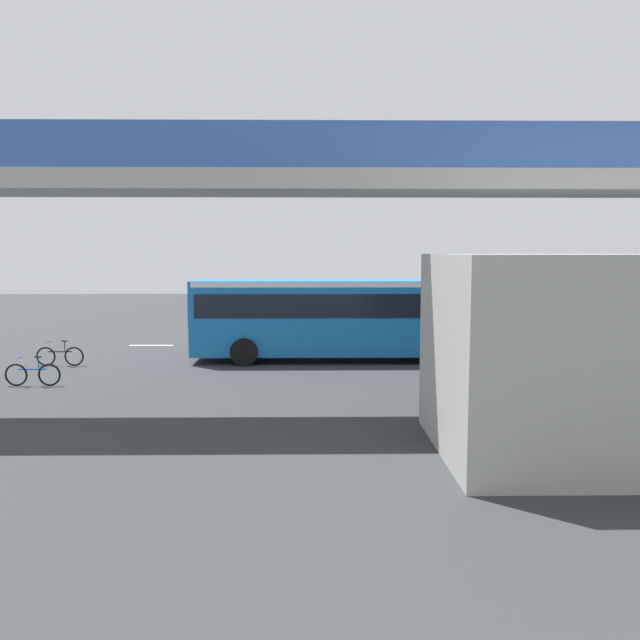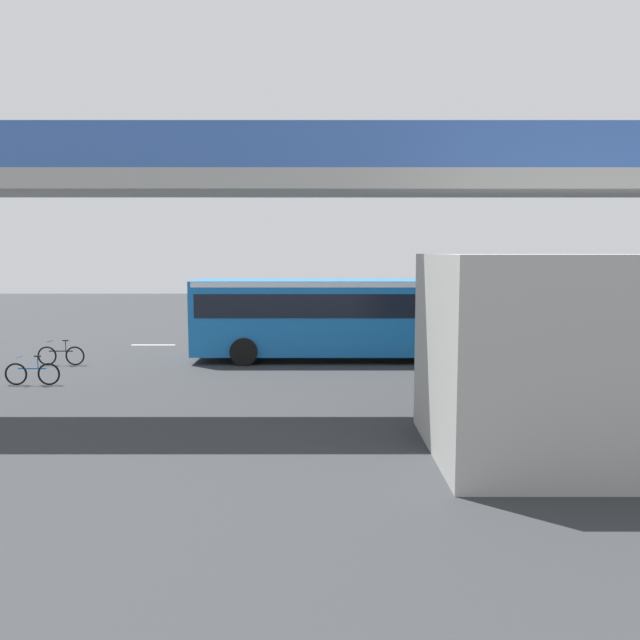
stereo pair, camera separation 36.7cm
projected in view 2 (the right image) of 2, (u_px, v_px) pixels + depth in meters
The scene contains 13 objects.
ground at pixel (329, 356), 26.84m from camera, with size 80.00×80.00×0.00m, color #2D3033.
city_bus at pixel (341, 312), 25.57m from camera, with size 11.54×2.85×3.15m.
parked_van at pixel (615, 338), 23.19m from camera, with size 4.80×2.17×2.05m.
bicycle_blue at pixel (32, 374), 20.83m from camera, with size 1.77×0.44×0.96m.
bicycle_black at pixel (61, 355), 24.49m from camera, with size 1.77×0.44×0.96m.
pedestrian at pixel (489, 328), 28.90m from camera, with size 0.38×0.38×1.79m.
traffic_sign at pixel (450, 303), 30.02m from camera, with size 0.08×0.60×2.80m.
lane_dash_leftmost at pixel (502, 345), 29.88m from camera, with size 2.00×0.20×0.01m, color silver.
lane_dash_left at pixel (415, 345), 29.88m from camera, with size 2.00×0.20×0.01m, color silver.
lane_dash_centre at pixel (328, 345), 29.88m from camera, with size 2.00×0.20×0.01m, color silver.
lane_dash_right at pixel (241, 345), 29.88m from camera, with size 2.00×0.20×0.01m, color silver.
lane_dash_rightmost at pixel (153, 345), 29.87m from camera, with size 2.00×0.20×0.01m, color silver.
pedestrian_overpass at pixel (334, 204), 16.92m from camera, with size 26.04×2.60×7.35m.
Camera 2 is at (0.38, 26.54, 4.25)m, focal length 36.65 mm.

